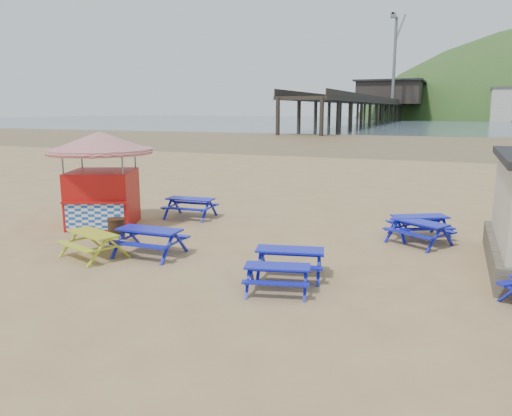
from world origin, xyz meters
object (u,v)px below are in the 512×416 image
at_px(picnic_table_blue_b, 419,233).
at_px(litter_bin, 117,231).
at_px(picnic_table_blue_a, 191,208).
at_px(ice_cream_kiosk, 101,167).
at_px(picnic_table_yellow, 94,245).

relative_size(picnic_table_blue_b, litter_bin, 2.77).
xyz_separation_m(picnic_table_blue_a, ice_cream_kiosk, (-2.36, -2.37, 1.81)).
bearing_deg(picnic_table_yellow, picnic_table_blue_a, 110.16).
relative_size(picnic_table_blue_a, litter_bin, 2.38).
relative_size(picnic_table_yellow, litter_bin, 2.60).
bearing_deg(litter_bin, picnic_table_blue_a, 86.06).
height_order(picnic_table_blue_b, ice_cream_kiosk, ice_cream_kiosk).
bearing_deg(ice_cream_kiosk, litter_bin, -66.89).
bearing_deg(ice_cream_kiosk, picnic_table_blue_b, -14.97).
xyz_separation_m(ice_cream_kiosk, litter_bin, (2.06, -1.99, -1.78)).
bearing_deg(picnic_table_blue_b, picnic_table_yellow, -118.98).
distance_m(picnic_table_blue_b, ice_cream_kiosk, 11.43).
distance_m(ice_cream_kiosk, litter_bin, 3.38).
xyz_separation_m(picnic_table_blue_a, litter_bin, (-0.30, -4.36, 0.03)).
xyz_separation_m(picnic_table_blue_a, picnic_table_blue_b, (8.81, -0.82, -0.02)).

